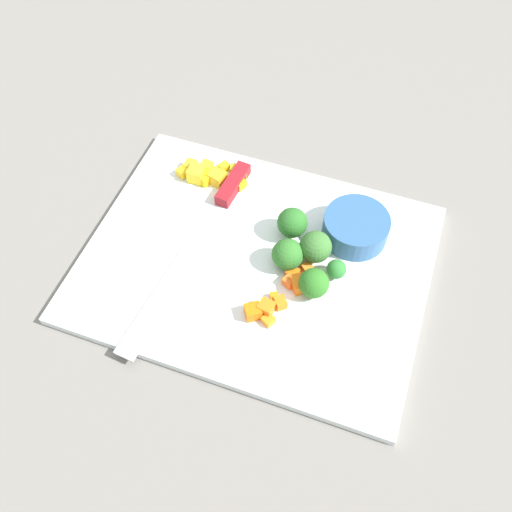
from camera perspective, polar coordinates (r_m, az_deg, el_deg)
name	(u,v)px	position (r m, az deg, el deg)	size (l,w,h in m)	color
ground_plane	(256,266)	(0.73, 0.00, -0.97)	(4.00, 4.00, 0.00)	slate
cutting_board	(256,263)	(0.73, 0.00, -0.71)	(0.43, 0.34, 0.01)	white
prep_bowl	(356,227)	(0.74, 10.01, 2.85)	(0.09, 0.09, 0.03)	#2F588A
chef_knife	(210,221)	(0.75, -4.68, 3.53)	(0.05, 0.32, 0.02)	silver
carrot_dice_0	(253,312)	(0.67, -0.31, -5.63)	(0.02, 0.02, 0.02)	orange
carrot_dice_1	(274,297)	(0.69, 1.87, -4.18)	(0.01, 0.01, 0.01)	orange
carrot_dice_2	(293,261)	(0.72, 3.74, -0.51)	(0.01, 0.01, 0.01)	orange
carrot_dice_3	(307,268)	(0.71, 5.16, -1.23)	(0.01, 0.01, 0.01)	orange
carrot_dice_4	(289,282)	(0.70, 3.33, -2.60)	(0.01, 0.01, 0.01)	orange
carrot_dice_5	(268,320)	(0.67, 1.26, -6.47)	(0.01, 0.01, 0.01)	orange
carrot_dice_6	(293,273)	(0.71, 3.70, -1.73)	(0.01, 0.01, 0.01)	orange
carrot_dice_7	(300,284)	(0.69, 4.42, -2.83)	(0.02, 0.02, 0.02)	orange
carrot_dice_8	(280,303)	(0.68, 2.48, -4.73)	(0.01, 0.02, 0.01)	orange
carrot_dice_9	(310,281)	(0.70, 5.43, -2.55)	(0.02, 0.02, 0.01)	orange
carrot_dice_10	(266,308)	(0.67, 1.01, -5.27)	(0.02, 0.02, 0.02)	orange
pepper_dice_0	(206,166)	(0.82, -5.02, 9.00)	(0.02, 0.02, 0.01)	yellow
pepper_dice_1	(240,184)	(0.79, -1.60, 7.24)	(0.01, 0.01, 0.01)	yellow
pepper_dice_2	(190,166)	(0.82, -6.63, 8.99)	(0.02, 0.01, 0.01)	yellow
pepper_dice_3	(197,174)	(0.80, -6.00, 8.26)	(0.02, 0.02, 0.02)	yellow
pepper_dice_4	(242,175)	(0.81, -1.45, 8.21)	(0.01, 0.01, 0.01)	yellow
pepper_dice_5	(183,172)	(0.81, -7.39, 8.36)	(0.01, 0.01, 0.01)	yellow
pepper_dice_6	(224,167)	(0.82, -3.25, 8.92)	(0.01, 0.01, 0.01)	yellow
pepper_dice_7	(205,178)	(0.80, -5.13, 7.82)	(0.02, 0.02, 0.01)	yellow
pepper_dice_8	(235,169)	(0.81, -2.14, 8.71)	(0.01, 0.01, 0.01)	yellow
pepper_dice_9	(217,178)	(0.80, -3.93, 7.89)	(0.02, 0.02, 0.02)	yellow
broccoli_floret_0	(288,255)	(0.70, 3.20, 0.13)	(0.04, 0.04, 0.04)	#89C25C
broccoli_floret_1	(292,223)	(0.73, 3.68, 3.34)	(0.04, 0.04, 0.04)	#93C26A
broccoli_floret_2	(336,269)	(0.70, 8.10, -1.34)	(0.02, 0.02, 0.03)	#94C265
broccoli_floret_3	(314,283)	(0.68, 5.86, -2.76)	(0.04, 0.04, 0.04)	#7FBF6C
broccoli_floret_4	(316,247)	(0.71, 6.02, 0.89)	(0.04, 0.04, 0.05)	#94B966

